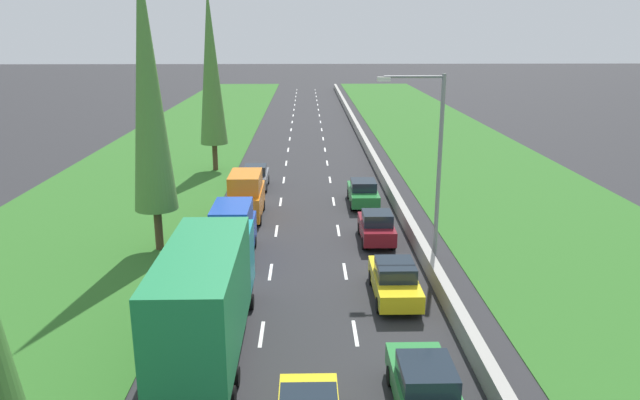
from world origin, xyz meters
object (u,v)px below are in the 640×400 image
object	(u,v)px
green_sedan_right_lane_fifth	(363,192)
grey_hatchback_left_lane	(256,177)
green_box_truck_left_lane	(207,296)
maroon_hatchback_right_lane	(376,227)
street_light_mast	(433,154)
green_sedan_right_lane	(425,388)
orange_van_left_lane	(246,196)
yellow_sedan_right_lane	(395,280)
blue_van_left_lane	(233,232)
poplar_tree_second	(148,85)
poplar_tree_third	(211,67)

from	to	relation	value
green_sedan_right_lane_fifth	grey_hatchback_left_lane	bearing A→B (deg)	148.86
green_box_truck_left_lane	maroon_hatchback_right_lane	xyz separation A→B (m)	(7.12, 11.45, -1.35)
street_light_mast	green_sedan_right_lane	bearing A→B (deg)	-101.57
orange_van_left_lane	green_sedan_right_lane_fifth	world-z (taller)	orange_van_left_lane
green_box_truck_left_lane	street_light_mast	distance (m)	13.61
green_sedan_right_lane	green_box_truck_left_lane	bearing A→B (deg)	152.94
yellow_sedan_right_lane	orange_van_left_lane	bearing A→B (deg)	122.42
green_box_truck_left_lane	blue_van_left_lane	bearing A→B (deg)	91.36
green_box_truck_left_lane	blue_van_left_lane	size ratio (longest dim) A/B	1.92
orange_van_left_lane	poplar_tree_second	world-z (taller)	poplar_tree_second
maroon_hatchback_right_lane	blue_van_left_lane	size ratio (longest dim) A/B	0.80
street_light_mast	green_box_truck_left_lane	bearing A→B (deg)	-135.53
blue_van_left_lane	poplar_tree_second	world-z (taller)	poplar_tree_second
poplar_tree_third	street_light_mast	size ratio (longest dim) A/B	1.58
green_sedan_right_lane	blue_van_left_lane	distance (m)	14.49
poplar_tree_third	blue_van_left_lane	bearing A→B (deg)	-79.29
green_box_truck_left_lane	grey_hatchback_left_lane	distance (m)	23.05
green_sedan_right_lane	maroon_hatchback_right_lane	bearing A→B (deg)	88.95
green_box_truck_left_lane	poplar_tree_second	distance (m)	12.92
green_sedan_right_lane	orange_van_left_lane	world-z (taller)	orange_van_left_lane
poplar_tree_third	maroon_hatchback_right_lane	bearing A→B (deg)	-57.54
street_light_mast	poplar_tree_third	bearing A→B (deg)	124.45
green_sedan_right_lane_fifth	poplar_tree_third	world-z (taller)	poplar_tree_third
green_sedan_right_lane_fifth	green_box_truck_left_lane	bearing A→B (deg)	-110.79
green_box_truck_left_lane	poplar_tree_third	bearing A→B (deg)	97.78
green_sedan_right_lane	grey_hatchback_left_lane	distance (m)	27.44
yellow_sedan_right_lane	blue_van_left_lane	bearing A→B (deg)	147.11
orange_van_left_lane	green_sedan_right_lane_fifth	distance (m)	7.79
poplar_tree_third	orange_van_left_lane	bearing A→B (deg)	-73.91
grey_hatchback_left_lane	green_sedan_right_lane	bearing A→B (deg)	-75.08
orange_van_left_lane	grey_hatchback_left_lane	xyz separation A→B (m)	(-0.01, 7.12, -0.56)
poplar_tree_second	yellow_sedan_right_lane	bearing A→B (deg)	-28.50
green_sedan_right_lane	blue_van_left_lane	size ratio (longest dim) A/B	0.92
poplar_tree_second	orange_van_left_lane	bearing A→B (deg)	53.35
blue_van_left_lane	green_sedan_right_lane_fifth	world-z (taller)	blue_van_left_lane
green_box_truck_left_lane	maroon_hatchback_right_lane	distance (m)	13.55
maroon_hatchback_right_lane	poplar_tree_third	size ratio (longest dim) A/B	0.27
grey_hatchback_left_lane	poplar_tree_third	xyz separation A→B (m)	(-3.73, 5.83, 7.33)
blue_van_left_lane	street_light_mast	xyz separation A→B (m)	(9.69, 0.15, 3.83)
yellow_sedan_right_lane	poplar_tree_second	distance (m)	14.89
poplar_tree_third	poplar_tree_second	bearing A→B (deg)	-90.78
blue_van_left_lane	poplar_tree_third	xyz separation A→B (m)	(-3.72, 19.70, 6.77)
orange_van_left_lane	street_light_mast	world-z (taller)	street_light_mast
maroon_hatchback_right_lane	green_sedan_right_lane_fifth	xyz separation A→B (m)	(-0.06, 7.16, -0.02)
grey_hatchback_left_lane	green_box_truck_left_lane	bearing A→B (deg)	-89.46
maroon_hatchback_right_lane	green_sedan_right_lane	bearing A→B (deg)	-91.05
yellow_sedan_right_lane	street_light_mast	xyz separation A→B (m)	(2.39, 4.87, 4.42)
green_sedan_right_lane	blue_van_left_lane	world-z (taller)	blue_van_left_lane
blue_van_left_lane	poplar_tree_third	world-z (taller)	poplar_tree_third
green_box_truck_left_lane	blue_van_left_lane	world-z (taller)	green_box_truck_left_lane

